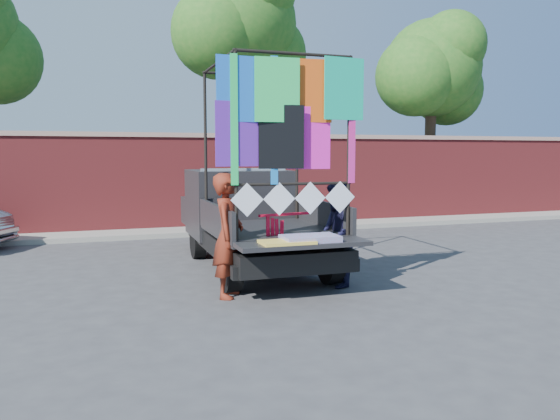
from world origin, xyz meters
name	(u,v)px	position (x,y,z in m)	size (l,w,h in m)	color
ground	(315,288)	(0.00, 0.00, 0.00)	(90.00, 90.00, 0.00)	#38383A
brick_wall	(219,181)	(0.00, 7.00, 1.33)	(30.00, 0.45, 2.61)	maroon
curb	(225,230)	(0.00, 6.30, 0.06)	(30.00, 1.20, 0.12)	gray
tree_mid	(243,28)	(1.02, 8.12, 5.70)	(4.20, 3.30, 7.73)	#38281C
tree_right	(434,72)	(7.52, 8.12, 4.75)	(4.20, 3.30, 6.62)	#38281C
pickup_truck	(245,216)	(-0.49, 2.34, 0.88)	(2.20, 5.53, 3.48)	black
woman	(228,235)	(-1.39, -0.07, 0.90)	(0.66, 0.43, 1.80)	maroon
man	(337,234)	(0.35, -0.01, 0.82)	(0.80, 0.62, 1.64)	black
streamer_bundle	(279,226)	(-0.62, -0.06, 1.00)	(0.84, 0.18, 0.59)	red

